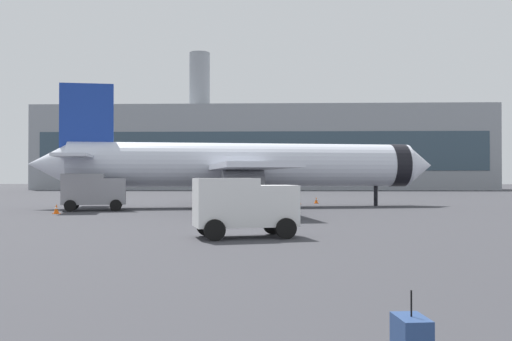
{
  "coord_description": "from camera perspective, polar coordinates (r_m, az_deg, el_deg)",
  "views": [
    {
      "loc": [
        0.06,
        -3.64,
        2.66
      ],
      "look_at": [
        -1.05,
        27.57,
        3.0
      ],
      "focal_mm": 39.73,
      "sensor_mm": 36.0,
      "label": 1
    }
  ],
  "objects": [
    {
      "name": "safety_cone_mid",
      "position": [
        56.61,
        6.08,
        -2.99
      ],
      "size": [
        0.44,
        0.44,
        0.66
      ],
      "color": "#F2590C",
      "rests_on": "ground"
    },
    {
      "name": "safety_cone_near",
      "position": [
        43.01,
        -19.46,
        -3.67
      ],
      "size": [
        0.44,
        0.44,
        0.7
      ],
      "color": "#F2590C",
      "rests_on": "ground"
    },
    {
      "name": "terminal_building",
      "position": [
        120.41,
        0.61,
        2.25
      ],
      "size": [
        93.56,
        17.42,
        29.18
      ],
      "color": "gray",
      "rests_on": "ground"
    },
    {
      "name": "service_truck",
      "position": [
        46.14,
        -16.06,
        -1.91
      ],
      "size": [
        5.19,
        3.47,
        2.9
      ],
      "color": "gray",
      "rests_on": "ground"
    },
    {
      "name": "cargo_van",
      "position": [
        24.76,
        -1.24,
        -3.43
      ],
      "size": [
        4.78,
        3.33,
        2.6
      ],
      "color": "white",
      "rests_on": "ground"
    },
    {
      "name": "airplane_at_gate",
      "position": [
        49.64,
        -1.33,
        0.52
      ],
      "size": [
        35.6,
        32.32,
        10.5
      ],
      "color": "silver",
      "rests_on": "ground"
    },
    {
      "name": "safety_cone_far",
      "position": [
        54.59,
        4.33,
        -3.06
      ],
      "size": [
        0.44,
        0.44,
        0.69
      ],
      "color": "#F2590C",
      "rests_on": "ground"
    }
  ]
}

